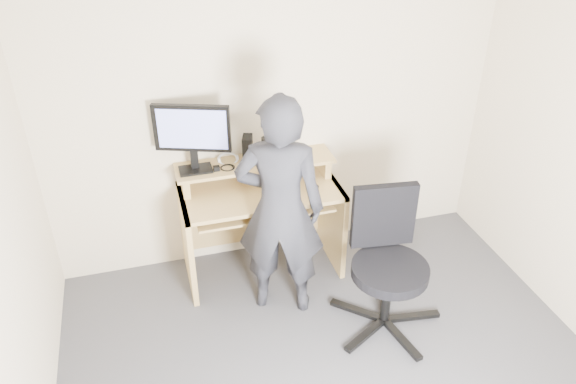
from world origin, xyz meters
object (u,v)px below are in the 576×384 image
desk (259,207)px  office_chair (387,257)px  monitor (192,132)px  person (280,209)px

desk → office_chair: office_chair is taller
monitor → office_chair: 1.61m
desk → office_chair: size_ratio=1.20×
monitor → person: 0.83m
monitor → person: size_ratio=0.31×
person → office_chair: bearing=172.6°
desk → person: bearing=-85.7°
desk → monitor: (-0.45, 0.05, 0.67)m
desk → office_chair: bearing=-50.8°
desk → monitor: 0.81m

